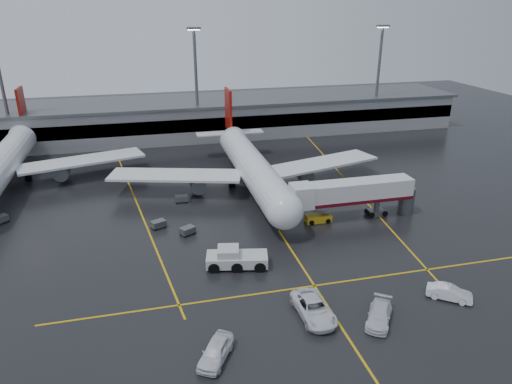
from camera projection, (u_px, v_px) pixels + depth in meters
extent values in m
plane|color=black|center=(265.00, 210.00, 73.58)|extent=(220.00, 220.00, 0.00)
cube|color=gold|center=(265.00, 210.00, 73.58)|extent=(0.25, 90.00, 0.02)
cube|color=gold|center=(314.00, 286.00, 53.79)|extent=(60.00, 0.25, 0.02)
cube|color=gold|center=(135.00, 198.00, 78.12)|extent=(9.99, 69.35, 0.02)
cube|color=gold|center=(345.00, 179.00, 86.58)|extent=(7.57, 69.64, 0.02)
cube|color=gray|center=(215.00, 117.00, 115.25)|extent=(120.00, 18.00, 8.00)
cube|color=black|center=(221.00, 124.00, 107.15)|extent=(120.00, 0.40, 3.00)
cube|color=#595B60|center=(215.00, 100.00, 113.63)|extent=(122.00, 19.00, 0.60)
cylinder|color=#595B60|center=(4.00, 95.00, 96.64)|extent=(0.70, 0.70, 25.00)
cylinder|color=#595B60|center=(196.00, 88.00, 105.54)|extent=(0.70, 0.70, 25.00)
cube|color=#595B60|center=(194.00, 28.00, 100.77)|extent=(3.00, 1.20, 0.50)
cube|color=#FFE5B2|center=(194.00, 30.00, 100.88)|extent=(2.60, 0.90, 0.20)
cylinder|color=#595B60|center=(378.00, 80.00, 115.56)|extent=(0.70, 0.70, 25.00)
cube|color=#595B60|center=(383.00, 26.00, 110.78)|extent=(3.00, 1.20, 0.50)
cube|color=#FFE5B2|center=(383.00, 27.00, 110.90)|extent=(2.60, 0.90, 0.20)
cylinder|color=silver|center=(253.00, 168.00, 79.20)|extent=(5.20, 36.00, 5.20)
sphere|color=silver|center=(285.00, 211.00, 63.01)|extent=(5.20, 5.20, 5.20)
cone|color=silver|center=(230.00, 134.00, 97.86)|extent=(4.94, 8.00, 4.94)
cube|color=maroon|center=(228.00, 110.00, 96.92)|extent=(0.50, 5.50, 8.50)
cube|color=silver|center=(230.00, 133.00, 97.78)|extent=(14.00, 3.00, 0.25)
cube|color=silver|center=(175.00, 175.00, 78.40)|extent=(22.80, 11.83, 0.40)
cube|color=silver|center=(321.00, 163.00, 84.19)|extent=(22.80, 11.83, 0.40)
cylinder|color=#595B60|center=(197.00, 183.00, 78.81)|extent=(2.60, 4.50, 2.60)
cylinder|color=#595B60|center=(304.00, 174.00, 83.04)|extent=(2.60, 4.50, 2.60)
cylinder|color=#595B60|center=(278.00, 223.00, 66.91)|extent=(0.56, 0.56, 2.00)
cylinder|color=#595B60|center=(232.00, 181.00, 82.39)|extent=(0.56, 0.56, 2.00)
cylinder|color=#595B60|center=(267.00, 178.00, 83.81)|extent=(0.56, 0.56, 2.00)
cylinder|color=black|center=(278.00, 226.00, 67.12)|extent=(0.40, 1.10, 1.10)
cylinder|color=black|center=(232.00, 184.00, 82.56)|extent=(1.00, 1.40, 1.40)
cylinder|color=black|center=(267.00, 181.00, 83.98)|extent=(1.00, 1.40, 1.40)
cylinder|color=silver|center=(1.00, 165.00, 80.64)|extent=(5.20, 36.00, 5.20)
cone|color=silver|center=(25.00, 132.00, 99.30)|extent=(4.94, 8.00, 4.94)
cube|color=maroon|center=(22.00, 108.00, 98.36)|extent=(0.50, 5.50, 8.50)
cube|color=silver|center=(25.00, 131.00, 99.23)|extent=(14.00, 3.00, 0.25)
cube|color=silver|center=(82.00, 161.00, 85.64)|extent=(22.80, 11.83, 0.40)
cylinder|color=#595B60|center=(62.00, 171.00, 84.48)|extent=(2.60, 4.50, 2.60)
cylinder|color=#595B60|center=(28.00, 175.00, 85.26)|extent=(0.56, 0.56, 2.00)
cylinder|color=black|center=(28.00, 178.00, 85.42)|extent=(1.00, 1.40, 1.40)
cube|color=silver|center=(354.00, 191.00, 69.20)|extent=(18.00, 3.20, 3.00)
cube|color=#500712|center=(353.00, 199.00, 69.69)|extent=(18.00, 3.30, 0.50)
cube|color=silver|center=(302.00, 196.00, 67.38)|extent=(3.00, 3.40, 3.30)
cylinder|color=#595B60|center=(377.00, 206.00, 71.18)|extent=(0.80, 0.80, 3.00)
cube|color=#595B60|center=(376.00, 212.00, 71.58)|extent=(2.60, 1.60, 0.90)
cylinder|color=#595B60|center=(406.00, 200.00, 72.11)|extent=(2.40, 2.40, 4.00)
cylinder|color=black|center=(369.00, 213.00, 71.33)|extent=(0.90, 1.80, 0.90)
cylinder|color=black|center=(382.00, 212.00, 71.82)|extent=(0.90, 1.80, 0.90)
cube|color=silver|center=(237.00, 259.00, 57.43)|extent=(7.96, 4.49, 1.28)
cube|color=silver|center=(228.00, 252.00, 57.00)|extent=(3.05, 3.05, 1.07)
cube|color=black|center=(228.00, 252.00, 57.00)|extent=(2.74, 2.74, 0.96)
cylinder|color=black|center=(215.00, 262.00, 57.49)|extent=(2.03, 3.43, 1.39)
cylinder|color=black|center=(237.00, 262.00, 57.57)|extent=(2.03, 3.43, 1.39)
cylinder|color=black|center=(260.00, 262.00, 57.66)|extent=(2.03, 3.43, 1.39)
cube|color=gold|center=(318.00, 218.00, 69.35)|extent=(3.87, 1.72, 1.17)
cube|color=#595B60|center=(319.00, 211.00, 68.93)|extent=(3.72, 1.08, 1.33)
cylinder|color=black|center=(310.00, 220.00, 69.20)|extent=(0.80, 1.83, 0.74)
cylinder|color=black|center=(326.00, 219.00, 69.70)|extent=(0.80, 1.83, 0.74)
imported|color=white|center=(314.00, 308.00, 48.25)|extent=(3.39, 6.93, 1.89)
imported|color=silver|center=(379.00, 315.00, 47.50)|extent=(4.99, 5.80, 1.60)
imported|color=white|center=(449.00, 293.00, 51.13)|extent=(4.85, 4.19, 1.58)
imported|color=white|center=(216.00, 351.00, 42.41)|extent=(4.45, 5.56, 1.78)
cube|color=#595B60|center=(188.00, 230.00, 65.52)|extent=(2.38, 2.13, 0.90)
cylinder|color=black|center=(185.00, 236.00, 64.85)|extent=(0.40, 0.20, 0.40)
cylinder|color=black|center=(194.00, 232.00, 65.88)|extent=(0.40, 0.20, 0.40)
cylinder|color=black|center=(181.00, 234.00, 65.52)|extent=(0.40, 0.20, 0.40)
cylinder|color=black|center=(190.00, 230.00, 66.55)|extent=(0.40, 0.20, 0.40)
cube|color=#595B60|center=(158.00, 224.00, 67.45)|extent=(2.36, 2.00, 0.90)
cylinder|color=black|center=(155.00, 229.00, 66.81)|extent=(0.40, 0.20, 0.40)
cylinder|color=black|center=(165.00, 226.00, 67.72)|extent=(0.40, 0.20, 0.40)
cylinder|color=black|center=(152.00, 227.00, 67.54)|extent=(0.40, 0.20, 0.40)
cylinder|color=black|center=(162.00, 224.00, 68.45)|extent=(0.40, 0.20, 0.40)
cube|color=#595B60|center=(182.00, 198.00, 76.18)|extent=(2.09, 1.44, 0.90)
cylinder|color=black|center=(177.00, 203.00, 75.78)|extent=(0.40, 0.20, 0.40)
cylinder|color=black|center=(187.00, 202.00, 76.03)|extent=(0.40, 0.20, 0.40)
cylinder|color=black|center=(177.00, 200.00, 76.69)|extent=(0.40, 0.20, 0.40)
cylinder|color=black|center=(187.00, 199.00, 76.94)|extent=(0.40, 0.20, 0.40)
cube|color=#595B60|center=(0.00, 219.00, 68.97)|extent=(2.35, 2.32, 0.90)
cylinder|color=black|center=(8.00, 221.00, 69.51)|extent=(0.40, 0.20, 0.40)
cylinder|color=black|center=(4.00, 219.00, 70.02)|extent=(0.40, 0.20, 0.40)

